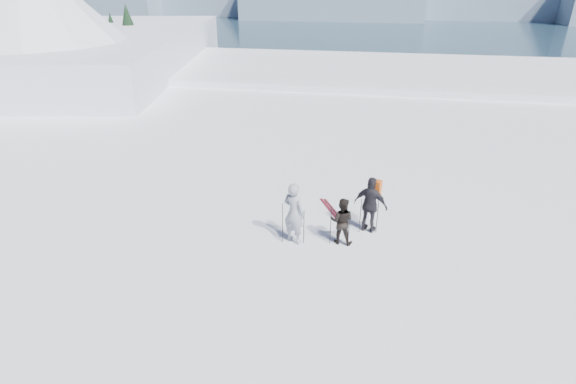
% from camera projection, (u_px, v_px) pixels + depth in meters
% --- Properties ---
extents(lake_basin, '(820.00, 820.00, 71.62)m').
position_uv_depth(lake_basin, '(366.00, 145.00, 40.92)').
color(lake_basin, white).
rests_on(lake_basin, ground).
extents(near_ridge, '(31.37, 35.68, 25.62)m').
position_uv_depth(near_ridge, '(90.00, 101.00, 43.34)').
color(near_ridge, white).
rests_on(near_ridge, ground).
extents(skier_grey, '(0.87, 0.75, 2.00)m').
position_uv_depth(skier_grey, '(294.00, 213.00, 13.72)').
color(skier_grey, gray).
rests_on(skier_grey, ground).
extents(skier_dark, '(0.79, 0.64, 1.53)m').
position_uv_depth(skier_dark, '(342.00, 221.00, 13.76)').
color(skier_dark, black).
rests_on(skier_dark, ground).
extents(skier_pack, '(1.20, 0.82, 1.90)m').
position_uv_depth(skier_pack, '(371.00, 205.00, 14.31)').
color(skier_pack, black).
rests_on(skier_pack, ground).
extents(backpack, '(0.46, 0.35, 0.52)m').
position_uv_depth(backpack, '(377.00, 167.00, 13.97)').
color(backpack, '#D15213').
rests_on(backpack, skier_pack).
extents(ski_poles, '(2.90, 1.16, 1.36)m').
position_uv_depth(ski_poles, '(334.00, 222.00, 13.98)').
color(ski_poles, black).
rests_on(ski_poles, ground).
extents(skis_loose, '(1.00, 1.55, 0.03)m').
position_uv_depth(skis_loose, '(331.00, 209.00, 16.03)').
color(skis_loose, black).
rests_on(skis_loose, ground).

